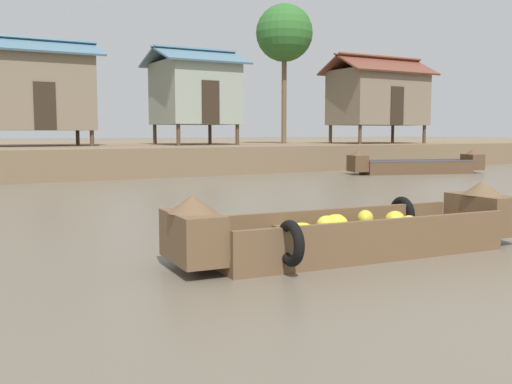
% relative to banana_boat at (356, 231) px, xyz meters
% --- Properties ---
extents(ground_plane, '(300.00, 300.00, 0.00)m').
position_rel_banana_boat_xyz_m(ground_plane, '(0.27, 4.89, -0.30)').
color(ground_plane, '#665B4C').
extents(riverbank_strip, '(160.00, 20.00, 1.04)m').
position_rel_banana_boat_xyz_m(riverbank_strip, '(0.27, 23.31, 0.22)').
color(riverbank_strip, '#756047').
rests_on(riverbank_strip, ground).
extents(banana_boat, '(5.03, 1.66, 0.88)m').
position_rel_banana_boat_xyz_m(banana_boat, '(0.00, 0.00, 0.00)').
color(banana_boat, brown).
rests_on(banana_boat, ground).
extents(fishing_skiff_distant, '(5.38, 2.42, 0.92)m').
position_rel_banana_boat_xyz_m(fishing_skiff_distant, '(11.72, 10.49, 0.01)').
color(fishing_skiff_distant, brown).
rests_on(fishing_skiff_distant, ground).
extents(stilt_house_left, '(4.65, 3.22, 4.22)m').
position_rel_banana_boat_xyz_m(stilt_house_left, '(-0.60, 18.67, 2.93)').
color(stilt_house_left, '#4C3826').
rests_on(stilt_house_left, riverbank_strip).
extents(stilt_house_mid_left, '(3.84, 3.63, 4.19)m').
position_rel_banana_boat_xyz_m(stilt_house_mid_left, '(5.85, 17.98, 3.03)').
color(stilt_house_mid_left, '#4C3826').
rests_on(stilt_house_mid_left, riverbank_strip).
extents(stilt_house_mid_right, '(5.20, 3.11, 4.25)m').
position_rel_banana_boat_xyz_m(stilt_house_mid_right, '(14.91, 16.30, 3.01)').
color(stilt_house_mid_right, '#4C3826').
rests_on(stilt_house_mid_right, riverbank_strip).
extents(palm_tree_mid, '(2.74, 2.74, 6.69)m').
position_rel_banana_boat_xyz_m(palm_tree_mid, '(10.81, 18.46, 6.01)').
color(palm_tree_mid, brown).
rests_on(palm_tree_mid, riverbank_strip).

